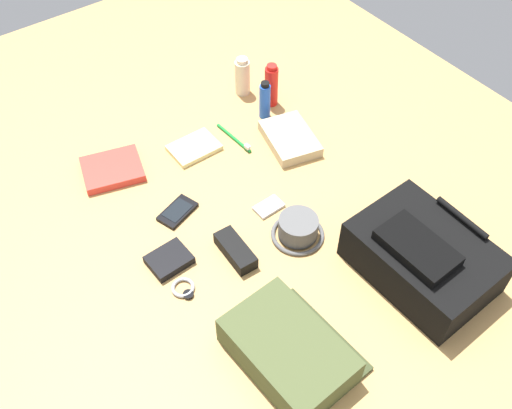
# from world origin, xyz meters

# --- Properties ---
(ground_plane) EXTENTS (2.64, 2.02, 0.02)m
(ground_plane) POSITION_xyz_m (0.00, 0.00, -0.01)
(ground_plane) COLOR tan
(ground_plane) RESTS_ON ground
(backpack) EXTENTS (0.37, 0.27, 0.16)m
(backpack) POSITION_xyz_m (0.42, 0.23, 0.07)
(backpack) COLOR black
(backpack) RESTS_ON ground_plane
(toiletry_pouch) EXTENTS (0.31, 0.25, 0.09)m
(toiletry_pouch) POSITION_xyz_m (0.41, -0.21, 0.04)
(toiletry_pouch) COLOR #47512D
(toiletry_pouch) RESTS_ON ground_plane
(bucket_hat) EXTENTS (0.15, 0.15, 0.07)m
(bucket_hat) POSITION_xyz_m (0.13, 0.05, 0.03)
(bucket_hat) COLOR #595959
(bucket_hat) RESTS_ON ground_plane
(lotion_bottle) EXTENTS (0.05, 0.05, 0.14)m
(lotion_bottle) POSITION_xyz_m (-0.48, 0.29, 0.07)
(lotion_bottle) COLOR beige
(lotion_bottle) RESTS_ON ground_plane
(sunscreen_spray) EXTENTS (0.05, 0.05, 0.16)m
(sunscreen_spray) POSITION_xyz_m (-0.37, 0.34, 0.08)
(sunscreen_spray) COLOR red
(sunscreen_spray) RESTS_ON ground_plane
(deodorant_spray) EXTENTS (0.04, 0.04, 0.14)m
(deodorant_spray) POSITION_xyz_m (-0.33, 0.28, 0.07)
(deodorant_spray) COLOR blue
(deodorant_spray) RESTS_ON ground_plane
(paperback_novel) EXTENTS (0.19, 0.21, 0.03)m
(paperback_novel) POSITION_xyz_m (-0.40, -0.26, 0.01)
(paperback_novel) COLOR red
(paperback_novel) RESTS_ON ground_plane
(cell_phone) EXTENTS (0.10, 0.13, 0.01)m
(cell_phone) POSITION_xyz_m (-0.14, -0.18, 0.01)
(cell_phone) COLOR black
(cell_phone) RESTS_ON ground_plane
(media_player) EXTENTS (0.05, 0.09, 0.01)m
(media_player) POSITION_xyz_m (0.01, 0.04, 0.01)
(media_player) COLOR #B7B7BC
(media_player) RESTS_ON ground_plane
(wristwatch) EXTENTS (0.07, 0.06, 0.01)m
(wristwatch) POSITION_xyz_m (0.10, -0.31, 0.01)
(wristwatch) COLOR #99999E
(wristwatch) RESTS_ON ground_plane
(toothbrush) EXTENTS (0.17, 0.02, 0.02)m
(toothbrush) POSITION_xyz_m (-0.29, 0.13, 0.01)
(toothbrush) COLOR #198C33
(toothbrush) RESTS_ON ground_plane
(wallet) EXTENTS (0.09, 0.11, 0.02)m
(wallet) POSITION_xyz_m (0.00, -0.29, 0.01)
(wallet) COLOR black
(wallet) RESTS_ON ground_plane
(notepad) EXTENTS (0.11, 0.15, 0.02)m
(notepad) POSITION_xyz_m (-0.33, 0.00, 0.01)
(notepad) COLOR beige
(notepad) RESTS_ON ground_plane
(folded_towel) EXTENTS (0.23, 0.18, 0.04)m
(folded_towel) POSITION_xyz_m (-0.18, 0.26, 0.02)
(folded_towel) COLOR #C6B289
(folded_towel) RESTS_ON ground_plane
(sunglasses_case) EXTENTS (0.14, 0.06, 0.04)m
(sunglasses_case) POSITION_xyz_m (0.09, -0.13, 0.02)
(sunglasses_case) COLOR black
(sunglasses_case) RESTS_ON ground_plane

